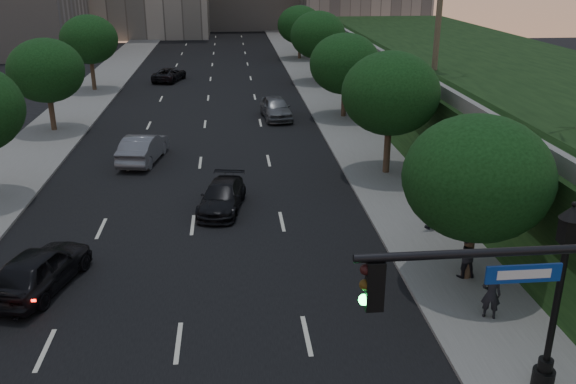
{
  "coord_description": "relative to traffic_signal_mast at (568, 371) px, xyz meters",
  "views": [
    {
      "loc": [
        1.84,
        -11.18,
        11.08
      ],
      "look_at": [
        3.74,
        8.37,
        3.6
      ],
      "focal_mm": 38.0,
      "sensor_mm": 36.0,
      "label": 1
    }
  ],
  "objects": [
    {
      "name": "road_surface",
      "position": [
        -8.17,
        31.99,
        -3.66
      ],
      "size": [
        16.0,
        140.0,
        0.02
      ],
      "primitive_type": "cube",
      "color": "black",
      "rests_on": "ground"
    },
    {
      "name": "sidewalk_right",
      "position": [
        2.08,
        31.99,
        -3.6
      ],
      "size": [
        4.5,
        140.0,
        0.15
      ],
      "primitive_type": "cube",
      "color": "slate",
      "rests_on": "ground"
    },
    {
      "name": "sidewalk_left",
      "position": [
        -18.42,
        31.99,
        -3.6
      ],
      "size": [
        4.5,
        140.0,
        0.15
      ],
      "primitive_type": "cube",
      "color": "slate",
      "rests_on": "ground"
    },
    {
      "name": "embankment",
      "position": [
        13.83,
        29.99,
        -1.67
      ],
      "size": [
        18.0,
        90.0,
        4.0
      ],
      "primitive_type": "cube",
      "color": "black",
      "rests_on": "ground"
    },
    {
      "name": "parapet_wall",
      "position": [
        5.33,
        29.99,
        0.68
      ],
      "size": [
        0.35,
        90.0,
        0.7
      ],
      "primitive_type": "cube",
      "color": "slate",
      "rests_on": "embankment"
    },
    {
      "name": "tree_right_a",
      "position": [
        2.13,
        9.99,
        0.35
      ],
      "size": [
        5.2,
        5.2,
        6.24
      ],
      "color": "#38281C",
      "rests_on": "ground"
    },
    {
      "name": "tree_right_b",
      "position": [
        2.13,
        21.99,
        0.84
      ],
      "size": [
        5.2,
        5.2,
        6.74
      ],
      "color": "#38281C",
      "rests_on": "ground"
    },
    {
      "name": "tree_right_c",
      "position": [
        2.13,
        34.99,
        0.35
      ],
      "size": [
        5.2,
        5.2,
        6.24
      ],
      "color": "#38281C",
      "rests_on": "ground"
    },
    {
      "name": "tree_right_d",
      "position": [
        2.13,
        48.99,
        0.84
      ],
      "size": [
        5.2,
        5.2,
        6.74
      ],
      "color": "#38281C",
      "rests_on": "ground"
    },
    {
      "name": "tree_right_e",
      "position": [
        2.13,
        63.99,
        0.35
      ],
      "size": [
        5.2,
        5.2,
        6.24
      ],
      "color": "#38281C",
      "rests_on": "ground"
    },
    {
      "name": "tree_left_c",
      "position": [
        -18.47,
        32.99,
        0.53
      ],
      "size": [
        5.0,
        5.0,
        6.34
      ],
      "color": "#38281C",
      "rests_on": "ground"
    },
    {
      "name": "tree_left_d",
      "position": [
        -18.47,
        46.99,
        0.9
      ],
      "size": [
        5.0,
        5.0,
        6.71
      ],
      "color": "#38281C",
      "rests_on": "ground"
    },
    {
      "name": "traffic_signal_mast",
      "position": [
        0.0,
        0.0,
        0.0
      ],
      "size": [
        5.68,
        0.56,
        7.0
      ],
      "color": "black",
      "rests_on": "ground"
    },
    {
      "name": "street_lamp",
      "position": [
        1.91,
        3.77,
        -1.04
      ],
      "size": [
        0.64,
        0.64,
        5.62
      ],
      "color": "black",
      "rests_on": "ground"
    },
    {
      "name": "sedan_near_left",
      "position": [
        -13.27,
        10.84,
        -2.86
      ],
      "size": [
        3.15,
        5.12,
        1.63
      ],
      "primitive_type": "imported",
      "rotation": [
        0.0,
        0.0,
        2.87
      ],
      "color": "black",
      "rests_on": "ground"
    },
    {
      "name": "sedan_mid_left",
      "position": [
        -11.47,
        25.62,
        -2.85
      ],
      "size": [
        2.58,
        5.23,
        1.65
      ],
      "primitive_type": "imported",
      "rotation": [
        0.0,
        0.0,
        2.97
      ],
      "color": "slate",
      "rests_on": "ground"
    },
    {
      "name": "sedan_far_left",
      "position": [
        -12.12,
        51.32,
        -3.02
      ],
      "size": [
        3.42,
        5.13,
        1.31
      ],
      "primitive_type": "imported",
      "rotation": [
        0.0,
        0.0,
        2.85
      ],
      "color": "black",
      "rests_on": "ground"
    },
    {
      "name": "sedan_near_right",
      "position": [
        -6.85,
        17.75,
        -3.02
      ],
      "size": [
        2.6,
        4.73,
        1.3
      ],
      "primitive_type": "imported",
      "rotation": [
        0.0,
        0.0,
        -0.18
      ],
      "color": "black",
      "rests_on": "ground"
    },
    {
      "name": "sedan_far_right",
      "position": [
        -2.93,
        35.21,
        -2.84
      ],
      "size": [
        2.42,
        5.03,
        1.66
      ],
      "primitive_type": "imported",
      "rotation": [
        0.0,
        0.0,
        0.1
      ],
      "color": "#5B5E62",
      "rests_on": "ground"
    },
    {
      "name": "pedestrian_a",
      "position": [
        1.87,
        7.29,
        -2.68
      ],
      "size": [
        0.72,
        0.59,
        1.68
      ],
      "primitive_type": "imported",
      "rotation": [
        0.0,
        0.0,
        2.79
      ],
      "color": "black",
      "rests_on": "sidewalk_right"
    },
    {
      "name": "pedestrian_b",
      "position": [
        2.03,
        10.03,
        -2.66
      ],
      "size": [
        0.84,
        0.66,
        1.72
      ],
      "primitive_type": "imported",
      "rotation": [
        0.0,
        0.0,
        3.15
      ],
      "color": "black",
      "rests_on": "sidewalk_right"
    },
    {
      "name": "pedestrian_c",
      "position": [
        2.22,
        14.35,
        -2.63
      ],
      "size": [
        1.14,
        0.81,
        1.79
      ],
      "primitive_type": "imported",
      "rotation": [
        0.0,
        0.0,
        3.54
      ],
      "color": "black",
      "rests_on": "sidewalk_right"
    }
  ]
}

